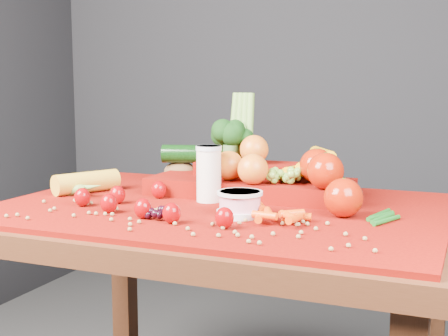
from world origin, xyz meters
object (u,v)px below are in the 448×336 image
at_px(produce_mound, 261,173).
at_px(table, 221,248).
at_px(yogurt_bowl, 240,203).
at_px(milk_glass, 209,172).

bearing_deg(produce_mound, table, -108.86).
bearing_deg(table, produce_mound, 71.14).
bearing_deg(yogurt_bowl, milk_glass, 135.36).
distance_m(milk_glass, yogurt_bowl, 0.19).
distance_m(yogurt_bowl, produce_mound, 0.25).
xyz_separation_m(table, yogurt_bowl, (0.09, -0.10, 0.14)).
bearing_deg(table, yogurt_bowl, -48.60).
height_order(milk_glass, yogurt_bowl, milk_glass).
bearing_deg(milk_glass, table, -35.34).
relative_size(table, yogurt_bowl, 10.61).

